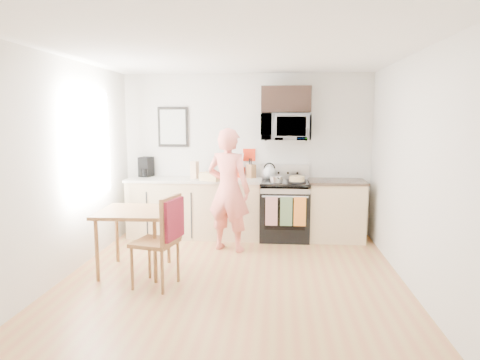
# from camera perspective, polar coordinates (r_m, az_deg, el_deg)

# --- Properties ---
(floor) EXTENTS (4.60, 4.60, 0.00)m
(floor) POSITION_cam_1_polar(r_m,az_deg,el_deg) (5.04, -1.20, -13.80)
(floor) COLOR #AC6B42
(floor) RESTS_ON ground
(back_wall) EXTENTS (4.00, 0.04, 2.60)m
(back_wall) POSITION_cam_1_polar(r_m,az_deg,el_deg) (6.98, 0.83, 3.38)
(back_wall) COLOR silver
(back_wall) RESTS_ON floor
(front_wall) EXTENTS (4.00, 0.04, 2.60)m
(front_wall) POSITION_cam_1_polar(r_m,az_deg,el_deg) (2.47, -7.17, -5.62)
(front_wall) COLOR silver
(front_wall) RESTS_ON floor
(left_wall) EXTENTS (0.04, 4.60, 2.60)m
(left_wall) POSITION_cam_1_polar(r_m,az_deg,el_deg) (5.31, -23.24, 1.19)
(left_wall) COLOR silver
(left_wall) RESTS_ON floor
(right_wall) EXTENTS (0.04, 4.60, 2.60)m
(right_wall) POSITION_cam_1_polar(r_m,az_deg,el_deg) (4.91, 22.65, 0.70)
(right_wall) COLOR silver
(right_wall) RESTS_ON floor
(ceiling) EXTENTS (4.00, 4.60, 0.04)m
(ceiling) POSITION_cam_1_polar(r_m,az_deg,el_deg) (4.72, -1.30, 16.89)
(ceiling) COLOR white
(ceiling) RESTS_ON back_wall
(window) EXTENTS (0.06, 1.40, 1.50)m
(window) POSITION_cam_1_polar(r_m,az_deg,el_deg) (5.99, -19.45, 4.51)
(window) COLOR white
(window) RESTS_ON left_wall
(cabinet_left) EXTENTS (2.10, 0.60, 0.90)m
(cabinet_left) POSITION_cam_1_polar(r_m,az_deg,el_deg) (6.92, -6.00, -3.82)
(cabinet_left) COLOR beige
(cabinet_left) RESTS_ON floor
(countertop_left) EXTENTS (2.14, 0.64, 0.04)m
(countertop_left) POSITION_cam_1_polar(r_m,az_deg,el_deg) (6.84, -6.06, 0.03)
(countertop_left) COLOR beige
(countertop_left) RESTS_ON cabinet_left
(cabinet_right) EXTENTS (0.84, 0.60, 0.90)m
(cabinet_right) POSITION_cam_1_polar(r_m,az_deg,el_deg) (6.85, 12.67, -4.10)
(cabinet_right) COLOR beige
(cabinet_right) RESTS_ON floor
(countertop_right) EXTENTS (0.88, 0.64, 0.04)m
(countertop_right) POSITION_cam_1_polar(r_m,az_deg,el_deg) (6.77, 12.79, -0.21)
(countertop_right) COLOR black
(countertop_right) RESTS_ON cabinet_right
(range) EXTENTS (0.76, 0.70, 1.16)m
(range) POSITION_cam_1_polar(r_m,az_deg,el_deg) (6.77, 5.95, -4.20)
(range) COLOR black
(range) RESTS_ON floor
(microwave) EXTENTS (0.76, 0.51, 0.42)m
(microwave) POSITION_cam_1_polar(r_m,az_deg,el_deg) (6.72, 6.10, 7.08)
(microwave) COLOR #B5B5BA
(microwave) RESTS_ON back_wall
(upper_cabinet) EXTENTS (0.76, 0.35, 0.40)m
(upper_cabinet) POSITION_cam_1_polar(r_m,az_deg,el_deg) (6.77, 6.15, 10.64)
(upper_cabinet) COLOR black
(upper_cabinet) RESTS_ON back_wall
(wall_art) EXTENTS (0.50, 0.04, 0.65)m
(wall_art) POSITION_cam_1_polar(r_m,az_deg,el_deg) (7.13, -8.91, 7.01)
(wall_art) COLOR black
(wall_art) RESTS_ON back_wall
(wall_trivet) EXTENTS (0.20, 0.02, 0.20)m
(wall_trivet) POSITION_cam_1_polar(r_m,az_deg,el_deg) (6.97, 1.24, 3.37)
(wall_trivet) COLOR red
(wall_trivet) RESTS_ON back_wall
(person) EXTENTS (0.74, 0.60, 1.76)m
(person) POSITION_cam_1_polar(r_m,az_deg,el_deg) (6.08, -1.54, -1.34)
(person) COLOR #CE4638
(person) RESTS_ON floor
(dining_table) EXTENTS (0.83, 0.83, 0.78)m
(dining_table) POSITION_cam_1_polar(r_m,az_deg,el_deg) (5.40, -13.97, -4.85)
(dining_table) COLOR brown
(dining_table) RESTS_ON floor
(chair) EXTENTS (0.57, 0.53, 1.05)m
(chair) POSITION_cam_1_polar(r_m,az_deg,el_deg) (4.82, -9.78, -6.47)
(chair) COLOR brown
(chair) RESTS_ON floor
(knife_block) EXTENTS (0.16, 0.17, 0.22)m
(knife_block) POSITION_cam_1_polar(r_m,az_deg,el_deg) (6.87, 1.50, 1.19)
(knife_block) COLOR brown
(knife_block) RESTS_ON countertop_left
(utensil_crock) EXTENTS (0.13, 0.13, 0.40)m
(utensil_crock) POSITION_cam_1_polar(r_m,az_deg,el_deg) (6.93, 0.16, 1.68)
(utensil_crock) COLOR red
(utensil_crock) RESTS_ON countertop_left
(fruit_bowl) EXTENTS (0.28, 0.28, 0.10)m
(fruit_bowl) POSITION_cam_1_polar(r_m,az_deg,el_deg) (6.86, -4.82, 0.58)
(fruit_bowl) COLOR white
(fruit_bowl) RESTS_ON countertop_left
(milk_carton) EXTENTS (0.13, 0.13, 0.28)m
(milk_carton) POSITION_cam_1_polar(r_m,az_deg,el_deg) (6.82, -6.06, 1.34)
(milk_carton) COLOR tan
(milk_carton) RESTS_ON countertop_left
(coffee_maker) EXTENTS (0.23, 0.29, 0.32)m
(coffee_maker) POSITION_cam_1_polar(r_m,az_deg,el_deg) (7.19, -12.42, 1.65)
(coffee_maker) COLOR black
(coffee_maker) RESTS_ON countertop_left
(bread_bag) EXTENTS (0.36, 0.28, 0.12)m
(bread_bag) POSITION_cam_1_polar(r_m,az_deg,el_deg) (6.56, -4.03, 0.41)
(bread_bag) COLOR tan
(bread_bag) RESTS_ON countertop_left
(cake) EXTENTS (0.28, 0.28, 0.09)m
(cake) POSITION_cam_1_polar(r_m,az_deg,el_deg) (6.56, 7.58, 0.08)
(cake) COLOR black
(cake) RESTS_ON range
(kettle) EXTENTS (0.21, 0.21, 0.26)m
(kettle) POSITION_cam_1_polar(r_m,az_deg,el_deg) (6.88, 3.94, 1.09)
(kettle) COLOR white
(kettle) RESTS_ON range
(pot) EXTENTS (0.19, 0.31, 0.09)m
(pot) POSITION_cam_1_polar(r_m,az_deg,el_deg) (6.52, 4.84, 0.11)
(pot) COLOR #B5B5BA
(pot) RESTS_ON range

